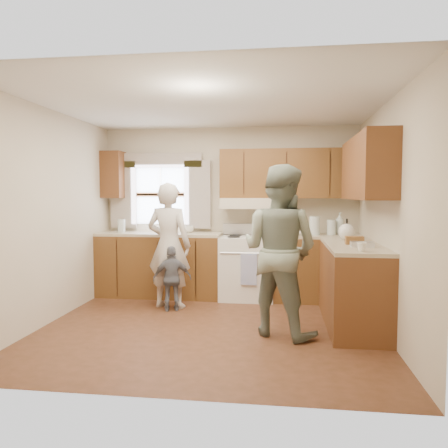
# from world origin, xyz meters

# --- Properties ---
(room) EXTENTS (3.80, 3.80, 3.80)m
(room) POSITION_xyz_m (0.00, 0.00, 1.25)
(room) COLOR #442815
(room) RESTS_ON ground
(kitchen_fixtures) EXTENTS (3.80, 2.25, 2.15)m
(kitchen_fixtures) POSITION_xyz_m (0.61, 1.08, 0.84)
(kitchen_fixtures) COLOR #49280F
(kitchen_fixtures) RESTS_ON ground
(stove) EXTENTS (0.76, 0.67, 1.07)m
(stove) POSITION_xyz_m (0.30, 1.44, 0.47)
(stove) COLOR silver
(stove) RESTS_ON ground
(woman_left) EXTENTS (0.66, 0.49, 1.66)m
(woman_left) POSITION_xyz_m (-0.69, 0.82, 0.83)
(woman_left) COLOR beige
(woman_left) RESTS_ON ground
(woman_right) EXTENTS (1.11, 1.03, 1.82)m
(woman_right) POSITION_xyz_m (0.77, -0.11, 0.91)
(woman_right) COLOR #263C29
(woman_right) RESTS_ON ground
(child) EXTENTS (0.53, 0.33, 0.84)m
(child) POSITION_xyz_m (-0.61, 0.65, 0.42)
(child) COLOR slate
(child) RESTS_ON ground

